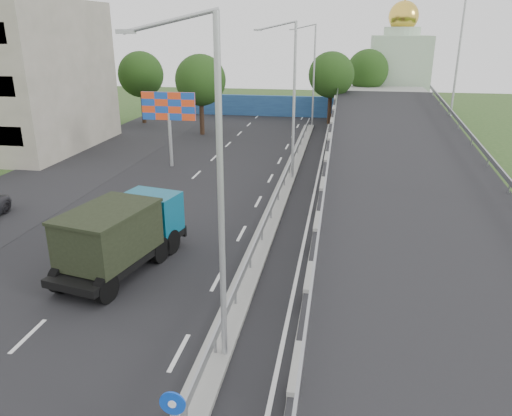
% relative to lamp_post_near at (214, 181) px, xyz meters
% --- Properties ---
extents(road_surface, '(26.00, 90.00, 0.04)m').
position_rel_lamp_post_near_xyz_m(road_surface, '(-3.11, 14.00, -5.81)').
color(road_surface, black).
rests_on(road_surface, ground).
extents(parking_strip, '(8.00, 90.00, 0.05)m').
position_rel_lamp_post_near_xyz_m(parking_strip, '(-16.11, 14.00, -5.81)').
color(parking_strip, black).
rests_on(parking_strip, ground).
extents(median, '(1.00, 44.00, 0.20)m').
position_rel_lamp_post_near_xyz_m(median, '(-0.11, 18.00, -5.71)').
color(median, gray).
rests_on(median, ground).
extents(overpass_ramp, '(10.00, 50.00, 3.50)m').
position_rel_lamp_post_near_xyz_m(overpass_ramp, '(7.39, 18.00, -4.06)').
color(overpass_ramp, gray).
rests_on(overpass_ramp, ground).
extents(median_guardrail, '(0.09, 44.00, 0.71)m').
position_rel_lamp_post_near_xyz_m(median_guardrail, '(-0.11, 18.00, -5.06)').
color(median_guardrail, gray).
rests_on(median_guardrail, median).
extents(lamp_post_near, '(2.74, 0.18, 10.08)m').
position_rel_lamp_post_near_xyz_m(lamp_post_near, '(0.00, 0.00, 0.00)').
color(lamp_post_near, '#B2B5B7').
rests_on(lamp_post_near, median).
extents(lamp_post_mid, '(2.74, 0.18, 10.08)m').
position_rel_lamp_post_near_xyz_m(lamp_post_mid, '(0.00, 20.00, 0.00)').
color(lamp_post_mid, '#B2B5B7').
rests_on(lamp_post_mid, median).
extents(lamp_post_far, '(2.74, 0.18, 10.08)m').
position_rel_lamp_post_near_xyz_m(lamp_post_far, '(0.00, 40.00, 0.00)').
color(lamp_post_far, '#B2B5B7').
rests_on(lamp_post_far, median).
extents(blue_wall, '(30.00, 0.50, 2.40)m').
position_rel_lamp_post_near_xyz_m(blue_wall, '(-4.11, 46.00, -4.61)').
color(blue_wall, '#244A86').
rests_on(blue_wall, ground).
extents(church, '(7.00, 7.00, 13.80)m').
position_rel_lamp_post_near_xyz_m(church, '(9.89, 54.00, -0.50)').
color(church, '#B2CCAD').
rests_on(church, ground).
extents(billboard, '(4.00, 0.24, 5.50)m').
position_rel_lamp_post_near_xyz_m(billboard, '(-9.11, 22.00, -1.62)').
color(billboard, '#B2B5B7').
rests_on(billboard, ground).
extents(tree_left_mid, '(4.80, 4.80, 7.60)m').
position_rel_lamp_post_near_xyz_m(tree_left_mid, '(-10.11, 34.00, -0.63)').
color(tree_left_mid, black).
rests_on(tree_left_mid, ground).
extents(tree_median_far, '(4.80, 4.80, 7.60)m').
position_rel_lamp_post_near_xyz_m(tree_median_far, '(1.89, 42.00, -0.63)').
color(tree_median_far, black).
rests_on(tree_median_far, ground).
extents(tree_left_far, '(4.80, 4.80, 7.60)m').
position_rel_lamp_post_near_xyz_m(tree_left_far, '(-18.11, 39.00, -0.63)').
color(tree_left_far, black).
rests_on(tree_left_far, ground).
extents(tree_ramp_far, '(4.80, 4.80, 7.60)m').
position_rel_lamp_post_near_xyz_m(tree_ramp_far, '(5.89, 49.00, -0.63)').
color(tree_ramp_far, black).
rests_on(tree_ramp_far, ground).
extents(dump_truck, '(3.77, 7.12, 2.98)m').
position_rel_lamp_post_near_xyz_m(dump_truck, '(-5.50, 5.39, -4.16)').
color(dump_truck, black).
rests_on(dump_truck, ground).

